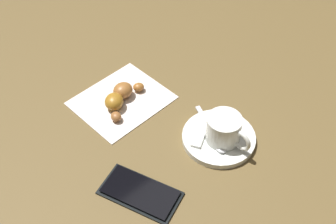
{
  "coord_description": "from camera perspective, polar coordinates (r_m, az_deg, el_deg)",
  "views": [
    {
      "loc": [
        -0.44,
        0.4,
        0.63
      ],
      "look_at": [
        -0.02,
        0.01,
        0.02
      ],
      "focal_mm": 46.27,
      "sensor_mm": 36.0,
      "label": 1
    }
  ],
  "objects": [
    {
      "name": "espresso_cup",
      "position": [
        0.79,
        7.44,
        -2.31
      ],
      "size": [
        0.09,
        0.06,
        0.05
      ],
      "color": "white",
      "rests_on": "saucer"
    },
    {
      "name": "teaspoon",
      "position": [
        0.81,
        6.28,
        -3.19
      ],
      "size": [
        0.12,
        0.06,
        0.01
      ],
      "color": "silver",
      "rests_on": "saucer"
    },
    {
      "name": "sugar_packet",
      "position": [
        0.81,
        4.22,
        -2.99
      ],
      "size": [
        0.05,
        0.06,
        0.01
      ],
      "primitive_type": "cube",
      "rotation": [
        0.0,
        0.0,
        8.36
      ],
      "color": "white",
      "rests_on": "saucer"
    },
    {
      "name": "napkin",
      "position": [
        0.89,
        -6.13,
        1.58
      ],
      "size": [
        0.16,
        0.19,
        0.0
      ],
      "primitive_type": "cube",
      "rotation": [
        0.0,
        0.0,
        0.04
      ],
      "color": "silver",
      "rests_on": "ground"
    },
    {
      "name": "ground_plane",
      "position": [
        0.87,
        -0.1,
        0.13
      ],
      "size": [
        1.8,
        1.8,
        0.0
      ],
      "primitive_type": "plane",
      "color": "brown"
    },
    {
      "name": "saucer",
      "position": [
        0.82,
        6.69,
        -3.41
      ],
      "size": [
        0.14,
        0.14,
        0.01
      ],
      "primitive_type": "cylinder",
      "color": "white",
      "rests_on": "ground"
    },
    {
      "name": "cell_phone",
      "position": [
        0.74,
        -3.7,
        -10.54
      ],
      "size": [
        0.15,
        0.11,
        0.01
      ],
      "color": "black",
      "rests_on": "ground"
    },
    {
      "name": "croissant",
      "position": [
        0.88,
        -6.36,
        2.03
      ],
      "size": [
        0.08,
        0.11,
        0.03
      ],
      "color": "#985C26",
      "rests_on": "napkin"
    }
  ]
}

